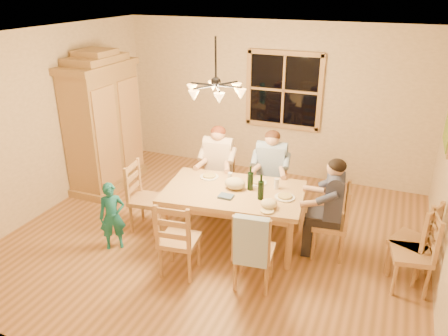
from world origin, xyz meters
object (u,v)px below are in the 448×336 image
at_px(chair_end_left, 147,209).
at_px(wine_bottle_b, 261,187).
at_px(adult_plaid_man, 271,163).
at_px(chair_near_left, 180,250).
at_px(chair_far_left, 218,190).
at_px(child, 112,216).
at_px(adult_slate_man, 333,196).
at_px(wine_bottle_a, 250,178).
at_px(chair_near_right, 254,262).
at_px(chair_far_right, 270,196).
at_px(chair_spare_back, 409,253).
at_px(chair_spare_front, 409,265).
at_px(chandelier, 216,89).
at_px(dining_table, 234,197).
at_px(chair_end_right, 328,234).
at_px(adult_woman, 218,158).
at_px(armoire, 104,126).

relative_size(chair_end_left, wine_bottle_b, 3.00).
bearing_deg(adult_plaid_man, chair_near_left, 64.80).
distance_m(chair_far_left, child, 1.76).
xyz_separation_m(chair_far_left, chair_end_left, (-0.69, -0.95, 0.00)).
height_order(chair_far_left, chair_near_left, same).
relative_size(adult_slate_man, wine_bottle_a, 2.65).
xyz_separation_m(chair_near_right, chair_end_left, (-1.80, 0.63, 0.00)).
bearing_deg(chair_far_right, chair_spare_back, 150.77).
bearing_deg(chair_end_left, wine_bottle_b, 84.76).
bearing_deg(chair_spare_front, chandelier, 75.63).
bearing_deg(chair_spare_front, chair_far_right, 50.95).
bearing_deg(chair_far_right, chair_spare_front, 144.27).
bearing_deg(dining_table, child, -151.82).
bearing_deg(wine_bottle_a, chair_far_right, 86.44).
bearing_deg(chair_near_left, wine_bottle_b, 40.06).
relative_size(chair_near_left, chair_spare_front, 1.00).
xyz_separation_m(chandelier, chair_end_right, (1.48, 0.18, -1.77)).
bearing_deg(chair_end_left, adult_woman, 136.74).
bearing_deg(chair_near_left, chair_end_left, 133.26).
bearing_deg(wine_bottle_a, chair_near_left, -117.71).
relative_size(chair_far_left, chair_spare_back, 1.00).
bearing_deg(chandelier, chair_far_right, 62.36).
xyz_separation_m(adult_woman, wine_bottle_b, (0.96, -0.89, 0.08)).
xyz_separation_m(chair_end_left, child, (-0.16, -0.59, 0.16)).
distance_m(chair_far_left, chair_near_right, 1.93).
height_order(chair_near_left, chair_end_right, same).
bearing_deg(chair_end_left, wine_bottle_a, 93.14).
relative_size(chandelier, chair_near_left, 0.78).
bearing_deg(dining_table, chair_end_right, 7.33).
bearing_deg(chair_far_right, adult_slate_man, 136.64).
relative_size(chandelier, adult_plaid_man, 0.88).
height_order(armoire, chair_near_right, armoire).
bearing_deg(chair_far_right, dining_table, 67.62).
distance_m(chair_end_left, wine_bottle_b, 1.76).
height_order(chair_spare_front, chair_spare_back, same).
bearing_deg(chair_spare_back, adult_woman, 100.00).
relative_size(wine_bottle_b, child, 0.36).
bearing_deg(chair_near_right, chair_far_left, 117.90).
height_order(dining_table, chair_spare_front, chair_spare_front).
distance_m(dining_table, chair_spare_back, 2.24).
height_order(chair_near_right, chair_end_left, same).
height_order(adult_woman, adult_plaid_man, same).
bearing_deg(chair_near_right, chair_end_left, 153.43).
xyz_separation_m(adult_slate_man, child, (-2.65, -0.91, -0.38)).
bearing_deg(wine_bottle_a, chair_far_left, 137.56).
bearing_deg(chair_end_right, chair_end_left, 90.00).
bearing_deg(adult_plaid_man, chandelier, 55.03).
relative_size(chair_end_left, adult_slate_man, 1.13).
bearing_deg(adult_woman, adult_slate_man, 153.43).
relative_size(armoire, chair_spare_back, 2.32).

